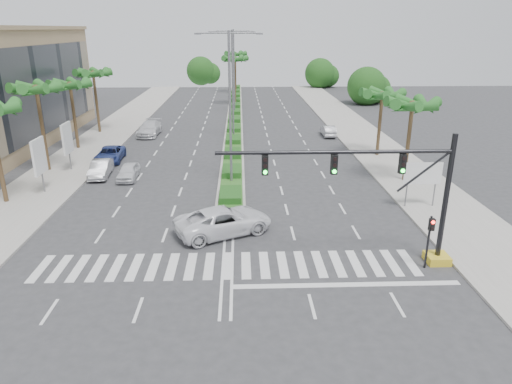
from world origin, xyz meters
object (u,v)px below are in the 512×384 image
(car_parked_d, at_px, (150,129))
(car_parked_a, at_px, (128,172))
(car_parked_b, at_px, (101,169))
(car_right, at_px, (328,131))
(car_parked_c, at_px, (110,154))
(car_crossing, at_px, (224,221))

(car_parked_d, bearing_deg, car_parked_a, -83.96)
(car_parked_b, xyz_separation_m, car_parked_d, (1.26, 16.13, 0.11))
(car_parked_b, height_order, car_right, car_parked_b)
(car_parked_c, distance_m, car_parked_d, 11.45)
(car_parked_a, xyz_separation_m, car_parked_c, (-3.02, 5.62, 0.04))
(car_crossing, bearing_deg, car_parked_b, 17.52)
(car_parked_a, distance_m, car_parked_d, 16.99)
(car_parked_b, bearing_deg, car_parked_c, 91.18)
(car_parked_d, xyz_separation_m, car_crossing, (9.76, -28.20, 0.03))
(car_parked_d, bearing_deg, car_parked_c, -97.00)
(car_parked_c, distance_m, car_crossing, 20.42)
(car_parked_b, height_order, car_crossing, car_crossing)
(car_parked_b, relative_size, car_parked_d, 0.76)
(car_parked_a, bearing_deg, car_parked_b, 161.69)
(car_parked_a, xyz_separation_m, car_parked_d, (-1.30, 16.93, 0.17))
(car_parked_a, relative_size, car_crossing, 0.63)
(car_parked_a, distance_m, car_right, 25.51)
(car_parked_b, height_order, car_parked_d, car_parked_d)
(car_parked_a, height_order, car_parked_b, car_parked_b)
(car_parked_a, bearing_deg, car_crossing, -53.87)
(car_parked_b, relative_size, car_right, 1.09)
(car_parked_d, xyz_separation_m, car_right, (21.33, -1.15, -0.17))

